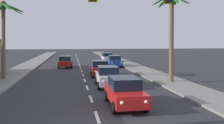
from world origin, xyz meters
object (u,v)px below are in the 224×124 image
object	(u,v)px
traffic_signal_mast	(173,9)
sedan_parked_mid_kerb	(107,57)
palm_left_second	(3,23)
palm_right_second	(171,22)
sedan_parked_nearest_kerb	(115,61)
sedan_lead_at_stop_bar	(124,92)
sedan_fifth_in_queue	(100,68)
sedan_oncoming_far	(65,62)
sedan_third_in_queue	(108,76)

from	to	relation	value
traffic_signal_mast	sedan_parked_mid_kerb	xyz separation A→B (m)	(1.72, 33.39, -4.43)
palm_left_second	palm_right_second	size ratio (longest dim) A/B	0.93
sedan_parked_nearest_kerb	sedan_parked_mid_kerb	bearing A→B (deg)	89.20
traffic_signal_mast	sedan_lead_at_stop_bar	world-z (taller)	traffic_signal_mast
sedan_fifth_in_queue	sedan_oncoming_far	world-z (taller)	same
sedan_lead_at_stop_bar	sedan_parked_nearest_kerb	size ratio (longest dim) A/B	0.99
sedan_fifth_in_queue	sedan_parked_nearest_kerb	size ratio (longest dim) A/B	1.00
sedan_parked_nearest_kerb	sedan_oncoming_far	bearing A→B (deg)	179.52
sedan_lead_at_stop_bar	sedan_parked_mid_kerb	bearing A→B (deg)	83.68
palm_left_second	palm_right_second	distance (m)	15.88
sedan_parked_mid_kerb	palm_left_second	size ratio (longest dim) A/B	0.58
sedan_parked_nearest_kerb	sedan_parked_mid_kerb	xyz separation A→B (m)	(0.12, 8.54, 0.00)
palm_right_second	sedan_third_in_queue	bearing A→B (deg)	-173.10
sedan_oncoming_far	palm_right_second	size ratio (longest dim) A/B	0.55
sedan_fifth_in_queue	sedan_parked_mid_kerb	xyz separation A→B (m)	(3.36, 17.60, 0.00)
sedan_oncoming_far	palm_right_second	world-z (taller)	palm_right_second
sedan_parked_nearest_kerb	palm_right_second	distance (m)	15.70
sedan_fifth_in_queue	sedan_oncoming_far	distance (m)	9.94
sedan_fifth_in_queue	sedan_parked_mid_kerb	distance (m)	17.92
sedan_lead_at_stop_bar	sedan_parked_mid_kerb	xyz separation A→B (m)	(3.37, 30.46, 0.00)
sedan_fifth_in_queue	sedan_oncoming_far	size ratio (longest dim) A/B	1.00
sedan_third_in_queue	sedan_fifth_in_queue	xyz separation A→B (m)	(0.04, 6.43, 0.00)
sedan_fifth_in_queue	palm_left_second	size ratio (longest dim) A/B	0.59
traffic_signal_mast	sedan_fifth_in_queue	size ratio (longest dim) A/B	2.35
traffic_signal_mast	sedan_oncoming_far	bearing A→B (deg)	102.67
sedan_parked_mid_kerb	palm_left_second	xyz separation A→B (m)	(-12.86, -19.11, 4.68)
sedan_fifth_in_queue	sedan_parked_nearest_kerb	xyz separation A→B (m)	(3.24, 9.06, 0.00)
sedan_lead_at_stop_bar	sedan_third_in_queue	size ratio (longest dim) A/B	0.99
sedan_oncoming_far	palm_left_second	bearing A→B (deg)	-117.53
sedan_third_in_queue	sedan_parked_mid_kerb	world-z (taller)	same
sedan_fifth_in_queue	sedan_parked_mid_kerb	world-z (taller)	same
sedan_fifth_in_queue	palm_right_second	bearing A→B (deg)	-44.55
sedan_parked_nearest_kerb	sedan_parked_mid_kerb	world-z (taller)	same
sedan_third_in_queue	palm_left_second	bearing A→B (deg)	152.53
sedan_oncoming_far	palm_left_second	world-z (taller)	palm_left_second
sedan_fifth_in_queue	sedan_third_in_queue	bearing A→B (deg)	-90.38
traffic_signal_mast	sedan_oncoming_far	distance (m)	25.91
traffic_signal_mast	palm_left_second	world-z (taller)	palm_left_second
sedan_oncoming_far	palm_left_second	xyz separation A→B (m)	(-5.54, -10.63, 4.68)
sedan_lead_at_stop_bar	sedan_third_in_queue	world-z (taller)	same
sedan_fifth_in_queue	palm_right_second	xyz separation A→B (m)	(5.81, -5.72, 4.65)
sedan_fifth_in_queue	traffic_signal_mast	bearing A→B (deg)	-84.08
sedan_fifth_in_queue	sedan_parked_nearest_kerb	bearing A→B (deg)	70.30
sedan_oncoming_far	sedan_third_in_queue	bearing A→B (deg)	-75.85
sedan_fifth_in_queue	palm_left_second	world-z (taller)	palm_left_second
sedan_lead_at_stop_bar	sedan_oncoming_far	world-z (taller)	same
sedan_parked_mid_kerb	sedan_oncoming_far	bearing A→B (deg)	-130.81
sedan_lead_at_stop_bar	sedan_parked_mid_kerb	distance (m)	30.64
sedan_third_in_queue	sedan_lead_at_stop_bar	bearing A→B (deg)	-89.73
sedan_parked_mid_kerb	palm_right_second	xyz separation A→B (m)	(2.45, -23.32, 4.65)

